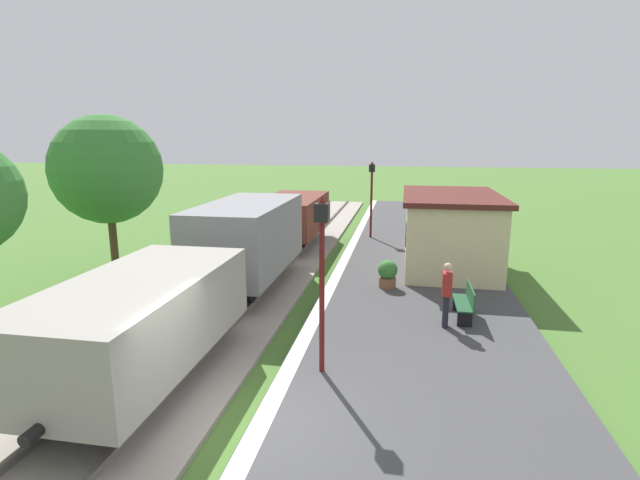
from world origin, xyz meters
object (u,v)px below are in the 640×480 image
(freight_train, at_px, (247,247))
(bench_down_platform, at_px, (441,234))
(lamp_post_near, at_px, (322,253))
(person_waiting, at_px, (447,292))
(lamp_post_far, at_px, (372,185))
(station_hut, at_px, (449,230))
(potted_planter, at_px, (388,273))
(tree_trackside_far, at_px, (107,170))
(bench_near_hut, at_px, (466,302))

(freight_train, xyz_separation_m, bench_down_platform, (6.82, 7.27, -0.78))
(lamp_post_near, bearing_deg, person_waiting, 47.03)
(person_waiting, height_order, lamp_post_far, lamp_post_far)
(freight_train, relative_size, station_hut, 3.34)
(station_hut, xyz_separation_m, potted_planter, (-2.16, -3.06, -0.93))
(freight_train, bearing_deg, tree_trackside_far, 171.03)
(lamp_post_near, relative_size, tree_trackside_far, 0.63)
(bench_near_hut, height_order, lamp_post_near, lamp_post_near)
(bench_near_hut, xyz_separation_m, tree_trackside_far, (-12.29, 2.91, 3.21))
(freight_train, height_order, tree_trackside_far, tree_trackside_far)
(potted_planter, xyz_separation_m, lamp_post_near, (-1.13, -6.01, 2.08))
(station_hut, xyz_separation_m, tree_trackside_far, (-12.28, -2.55, 2.28))
(freight_train, height_order, bench_down_platform, freight_train)
(bench_down_platform, bearing_deg, tree_trackside_far, -152.46)
(tree_trackside_far, bearing_deg, person_waiting, -16.99)
(bench_near_hut, relative_size, lamp_post_far, 0.41)
(station_hut, height_order, tree_trackside_far, tree_trackside_far)
(station_hut, bearing_deg, tree_trackside_far, -168.27)
(person_waiting, relative_size, lamp_post_far, 0.46)
(bench_down_platform, bearing_deg, person_waiting, -93.29)
(station_hut, height_order, lamp_post_far, lamp_post_far)
(station_hut, bearing_deg, potted_planter, -125.25)
(lamp_post_near, bearing_deg, potted_planter, 79.34)
(bench_near_hut, distance_m, lamp_post_near, 5.33)
(person_waiting, xyz_separation_m, lamp_post_near, (-2.74, -2.94, 1.62))
(freight_train, xyz_separation_m, potted_planter, (4.64, 0.35, -0.78))
(bench_down_platform, height_order, lamp_post_near, lamp_post_near)
(bench_near_hut, height_order, person_waiting, person_waiting)
(station_hut, relative_size, lamp_post_far, 1.57)
(lamp_post_near, bearing_deg, station_hut, 70.04)
(freight_train, bearing_deg, station_hut, 26.65)
(freight_train, xyz_separation_m, lamp_post_far, (3.51, 8.34, 1.30))
(potted_planter, bearing_deg, person_waiting, -62.36)
(person_waiting, bearing_deg, freight_train, -20.45)
(freight_train, height_order, potted_planter, freight_train)
(lamp_post_far, bearing_deg, freight_train, -112.80)
(freight_train, bearing_deg, potted_planter, 4.34)
(person_waiting, height_order, potted_planter, person_waiting)
(station_hut, height_order, person_waiting, station_hut)
(bench_down_platform, bearing_deg, station_hut, -90.28)
(lamp_post_near, height_order, lamp_post_far, same)
(freight_train, distance_m, bench_near_hut, 7.16)
(potted_planter, distance_m, lamp_post_near, 6.46)
(bench_near_hut, height_order, bench_down_platform, same)
(bench_near_hut, bearing_deg, bench_down_platform, 90.00)
(bench_down_platform, bearing_deg, freight_train, -133.14)
(bench_down_platform, height_order, tree_trackside_far, tree_trackside_far)
(potted_planter, distance_m, tree_trackside_far, 10.62)
(bench_down_platform, relative_size, person_waiting, 0.88)
(station_hut, height_order, bench_down_platform, station_hut)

